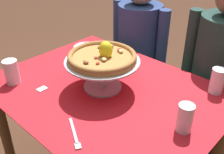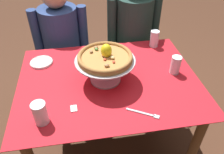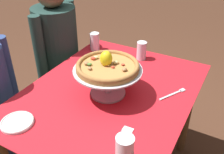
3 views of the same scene
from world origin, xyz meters
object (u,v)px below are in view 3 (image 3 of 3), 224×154
side_plate (17,122)px  water_glass_front_left (125,151)px  pizza (107,65)px  water_glass_side_right (141,52)px  water_glass_back_right (95,43)px  pizza_stand (107,77)px  sugar_packet (128,130)px  diner_right (59,64)px  dinner_fork (174,94)px

side_plate → water_glass_front_left: bearing=-85.0°
pizza → water_glass_side_right: pizza is taller
side_plate → water_glass_back_right: bearing=6.5°
pizza_stand → pizza: pizza is taller
sugar_packet → pizza: bearing=47.4°
side_plate → diner_right: 0.88m
pizza_stand → diner_right: size_ratio=0.29×
sugar_packet → pizza_stand: bearing=47.4°
water_glass_front_left → sugar_packet: bearing=21.2°
pizza_stand → pizza: bearing=58.5°
pizza → sugar_packet: bearing=-132.6°
pizza_stand → water_glass_side_right: 0.48m
water_glass_back_right → water_glass_side_right: (0.03, -0.36, -0.00)m
dinner_fork → water_glass_front_left: bearing=176.1°
water_glass_back_right → dinner_fork: bearing=-111.3°
water_glass_side_right → side_plate: size_ratio=0.78×
pizza_stand → side_plate: size_ratio=2.33×
pizza_stand → diner_right: bearing=61.6°
pizza_stand → sugar_packet: bearing=-132.6°
dinner_fork → side_plate: bearing=135.4°
pizza → water_glass_back_right: bearing=38.9°
pizza → side_plate: 0.53m
pizza_stand → pizza: (0.00, 0.00, 0.07)m
water_glass_side_right → dinner_fork: (-0.30, -0.34, -0.05)m
dinner_fork → diner_right: bearing=79.9°
diner_right → dinner_fork: bearing=-100.1°
side_plate → pizza: bearing=-30.7°
pizza_stand → water_glass_back_right: (0.44, 0.36, -0.05)m
pizza_stand → water_glass_side_right: pizza_stand is taller
water_glass_back_right → pizza_stand: bearing=-141.1°
water_glass_side_right → water_glass_front_left: bearing=-160.8°
sugar_packet → water_glass_side_right: bearing=18.6°
water_glass_back_right → sugar_packet: water_glass_back_right is taller
pizza → diner_right: bearing=61.6°
water_glass_side_right → water_glass_front_left: water_glass_front_left is taller
water_glass_side_right → diner_right: 0.68m
water_glass_back_right → water_glass_side_right: water_glass_back_right is taller
pizza → sugar_packet: (-0.22, -0.23, -0.18)m
pizza_stand → water_glass_front_left: (-0.38, -0.30, -0.05)m
water_glass_front_left → dinner_fork: 0.56m
side_plate → sugar_packet: side_plate is taller
side_plate → diner_right: diner_right is taller
water_glass_back_right → side_plate: (-0.87, -0.10, -0.05)m
pizza → water_glass_side_right: size_ratio=2.69×
water_glass_front_left → dinner_fork: water_glass_front_left is taller
water_glass_back_right → diner_right: bearing=109.3°
water_glass_front_left → sugar_packet: 0.19m
diner_right → pizza: bearing=-118.4°
pizza → water_glass_back_right: pizza is taller
water_glass_side_right → side_plate: bearing=164.1°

